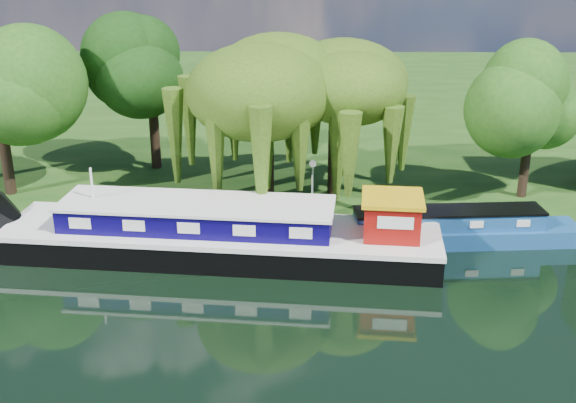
{
  "coord_description": "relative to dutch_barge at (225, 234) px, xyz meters",
  "views": [
    {
      "loc": [
        -0.18,
        -23.88,
        13.9
      ],
      "look_at": [
        -0.65,
        5.23,
        2.8
      ],
      "focal_mm": 45.0,
      "sensor_mm": 36.0,
      "label": 1
    }
  ],
  "objects": [
    {
      "name": "willow_left",
      "position": [
        1.64,
        6.25,
        5.25
      ],
      "size": [
        6.69,
        6.69,
        8.02
      ],
      "color": "black",
      "rests_on": "far_bank"
    },
    {
      "name": "willow_right",
      "position": [
        5.17,
        6.68,
        4.75
      ],
      "size": [
        5.99,
        5.99,
        7.29
      ],
      "color": "black",
      "rests_on": "far_bank"
    },
    {
      "name": "narrowboat",
      "position": [
        10.26,
        1.51,
        -0.37
      ],
      "size": [
        12.56,
        3.04,
        1.81
      ],
      "rotation": [
        0.0,
        0.0,
        0.08
      ],
      "color": "#1B4E87",
      "rests_on": "ground"
    },
    {
      "name": "dutch_barge",
      "position": [
        0.0,
        0.0,
        0.0
      ],
      "size": [
        19.78,
        6.21,
        4.11
      ],
      "rotation": [
        0.0,
        0.0,
        -0.09
      ],
      "color": "black",
      "rests_on": "ground"
    },
    {
      "name": "mooring_posts",
      "position": [
        2.99,
        2.68,
        -0.07
      ],
      "size": [
        19.16,
        0.16,
        1.0
      ],
      "color": "silver",
      "rests_on": "far_bank"
    },
    {
      "name": "ground",
      "position": [
        3.49,
        -5.72,
        -1.02
      ],
      "size": [
        120.0,
        120.0,
        0.0
      ],
      "primitive_type": "plane",
      "color": "black"
    },
    {
      "name": "far_bank",
      "position": [
        3.49,
        28.28,
        -0.79
      ],
      "size": [
        120.0,
        52.0,
        0.45
      ],
      "primitive_type": "cube",
      "color": "#193D10",
      "rests_on": "ground"
    },
    {
      "name": "red_dinghy",
      "position": [
        -5.54,
        1.02,
        -1.02
      ],
      "size": [
        2.87,
        2.19,
        0.56
      ],
      "primitive_type": "imported",
      "rotation": [
        0.0,
        0.0,
        1.68
      ],
      "color": "maroon",
      "rests_on": "ground"
    },
    {
      "name": "tree_far_right",
      "position": [
        15.21,
        6.75,
        4.34
      ],
      "size": [
        4.35,
        4.35,
        7.11
      ],
      "color": "black",
      "rests_on": "far_bank"
    },
    {
      "name": "tree_far_mid",
      "position": [
        -5.22,
        11.33,
        5.15
      ],
      "size": [
        5.07,
        5.07,
        8.29
      ],
      "color": "black",
      "rests_on": "far_bank"
    },
    {
      "name": "lamppost",
      "position": [
        3.99,
        4.78,
        1.4
      ],
      "size": [
        0.36,
        0.36,
        2.56
      ],
      "color": "silver",
      "rests_on": "far_bank"
    }
  ]
}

